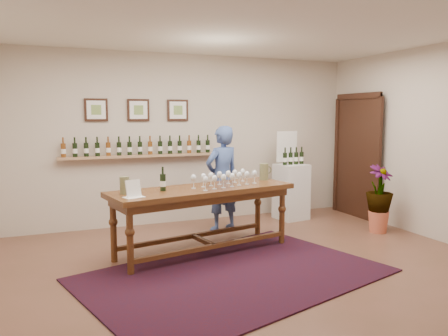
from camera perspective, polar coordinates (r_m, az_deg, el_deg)
name	(u,v)px	position (r m, az deg, el deg)	size (l,w,h in m)	color
ground	(249,267)	(5.33, 3.29, -12.79)	(6.00, 6.00, 0.00)	brown
room_shell	(314,155)	(7.71, 11.71, 1.72)	(6.00, 6.00, 6.00)	beige
rug	(235,275)	(5.06, 1.38, -13.77)	(3.26, 2.18, 0.02)	#420B0D
tasting_table	(203,197)	(5.69, -2.76, -3.85)	(2.55, 1.24, 0.87)	#3F200F
table_glasses	(225,179)	(5.79, 0.17, -1.40)	(1.36, 0.31, 0.19)	white
table_bottles	(161,179)	(5.47, -8.21, -1.47)	(0.26, 0.15, 0.28)	black
pitcher_left	(125,185)	(5.31, -12.86, -2.22)	(0.13, 0.13, 0.21)	#676840
pitcher_right	(264,172)	(6.34, 5.25, -0.48)	(0.15, 0.15, 0.24)	#676840
menu_card	(133,188)	(5.09, -11.76, -2.63)	(0.22, 0.16, 0.20)	white
display_pedestal	(291,192)	(7.68, 8.75, -3.07)	(0.48, 0.48, 0.96)	white
pedestal_bottles	(293,156)	(7.58, 9.05, 1.57)	(0.29, 0.08, 0.29)	black
info_sign	(287,147)	(7.74, 8.21, 2.79)	(0.43, 0.02, 0.59)	white
potted_plant	(379,199)	(7.11, 19.62, -3.80)	(0.56, 0.56, 0.90)	#C86142
person	(222,178)	(6.80, -0.24, -1.37)	(0.60, 0.39, 1.64)	#3B528C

